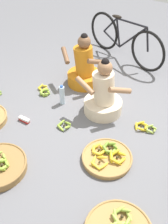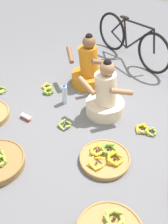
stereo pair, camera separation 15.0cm
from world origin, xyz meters
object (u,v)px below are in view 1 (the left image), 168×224
object	(u,v)px
packet_carton_stack	(24,120)
water_bottle	(62,95)
bicycle_leaning	(124,40)
loose_bananas_front_left	(44,91)
vendor_woman_front	(103,96)
vendor_woman_behind	(84,68)
banana_basket_near_vendor	(107,157)
loose_bananas_front_center	(64,125)
loose_bananas_front_right	(145,127)

from	to	relation	value
packet_carton_stack	water_bottle	bearing A→B (deg)	71.37
bicycle_leaning	loose_bananas_front_left	world-z (taller)	bicycle_leaning
vendor_woman_front	vendor_woman_behind	world-z (taller)	vendor_woman_behind
vendor_woman_behind	bicycle_leaning	world-z (taller)	vendor_woman_behind
water_bottle	vendor_woman_front	bearing A→B (deg)	15.08
vendor_woman_behind	banana_basket_near_vendor	world-z (taller)	vendor_woman_behind
vendor_woman_behind	packet_carton_stack	distance (m)	1.23
water_bottle	packet_carton_stack	size ratio (longest dim) A/B	1.79
bicycle_leaning	loose_bananas_front_center	distance (m)	2.06
vendor_woman_behind	water_bottle	xyz separation A→B (m)	(0.02, -0.60, -0.12)
packet_carton_stack	vendor_woman_front	bearing A→B (deg)	43.89
loose_bananas_front_right	packet_carton_stack	distance (m)	1.59
vendor_woman_front	vendor_woman_behind	bearing A→B (deg)	143.03
vendor_woman_behind	packet_carton_stack	world-z (taller)	vendor_woman_behind
loose_bananas_front_center	packet_carton_stack	xyz separation A→B (m)	(-0.51, -0.20, 0.00)
vendor_woman_behind	water_bottle	world-z (taller)	vendor_woman_behind
loose_bananas_front_center	packet_carton_stack	bearing A→B (deg)	-158.61
loose_bananas_front_center	loose_bananas_front_left	bearing A→B (deg)	147.42
vendor_woman_front	loose_bananas_front_right	xyz separation A→B (m)	(0.63, -0.00, -0.24)
bicycle_leaning	banana_basket_near_vendor	bearing A→B (deg)	-67.49
loose_bananas_front_left	packet_carton_stack	distance (m)	0.68
vendor_woman_behind	packet_carton_stack	xyz separation A→B (m)	(-0.18, -1.19, -0.24)
vendor_woman_front	loose_bananas_front_center	world-z (taller)	vendor_woman_front
loose_bananas_front_left	loose_bananas_front_center	bearing A→B (deg)	-32.58
loose_bananas_front_left	loose_bananas_front_center	distance (m)	0.83
vendor_woman_behind	loose_bananas_front_right	distance (m)	1.33
vendor_woman_front	bicycle_leaning	xyz separation A→B (m)	(-0.44, 1.49, 0.09)
packet_carton_stack	bicycle_leaning	bearing A→B (deg)	81.52
banana_basket_near_vendor	loose_bananas_front_center	bearing A→B (deg)	166.55
vendor_woman_behind	loose_bananas_front_left	xyz separation A→B (m)	(-0.37, -0.54, -0.24)
vendor_woman_behind	loose_bananas_front_left	world-z (taller)	vendor_woman_behind
loose_bananas_front_center	water_bottle	world-z (taller)	water_bottle
vendor_woman_behind	loose_bananas_front_right	size ratio (longest dim) A/B	2.70
loose_bananas_front_right	vendor_woman_front	bearing A→B (deg)	179.69
bicycle_leaning	packet_carton_stack	world-z (taller)	bicycle_leaning
loose_bananas_front_center	packet_carton_stack	distance (m)	0.55
bicycle_leaning	water_bottle	xyz separation A→B (m)	(-0.13, -1.64, -0.21)
loose_bananas_front_left	loose_bananas_front_right	world-z (taller)	loose_bananas_front_right
water_bottle	packet_carton_stack	bearing A→B (deg)	-108.63
water_bottle	packet_carton_stack	xyz separation A→B (m)	(-0.20, -0.59, -0.12)
vendor_woman_front	water_bottle	world-z (taller)	vendor_woman_front
loose_bananas_front_right	packet_carton_stack	bearing A→B (deg)	-152.25
bicycle_leaning	loose_bananas_front_center	world-z (taller)	bicycle_leaning
vendor_woman_front	packet_carton_stack	xyz separation A→B (m)	(-0.77, -0.74, -0.24)
bicycle_leaning	loose_bananas_front_right	size ratio (longest dim) A/B	5.35
banana_basket_near_vendor	loose_bananas_front_center	distance (m)	0.76
vendor_woman_front	loose_bananas_front_left	distance (m)	1.00
vendor_woman_front	bicycle_leaning	size ratio (longest dim) A/B	0.50
loose_bananas_front_left	loose_bananas_front_right	bearing A→B (deg)	3.25
vendor_woman_behind	loose_bananas_front_left	bearing A→B (deg)	-124.42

